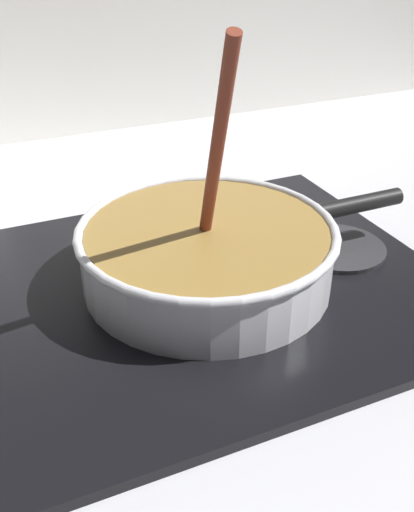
# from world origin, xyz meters

# --- Properties ---
(ground) EXTENTS (2.40, 1.60, 0.04)m
(ground) POSITION_xyz_m (0.00, 0.00, -0.02)
(ground) COLOR #B7B7BC
(hob_plate) EXTENTS (0.56, 0.48, 0.01)m
(hob_plate) POSITION_xyz_m (0.11, 0.15, 0.01)
(hob_plate) COLOR black
(hob_plate) RESTS_ON ground
(burner_ring) EXTENTS (0.18, 0.18, 0.01)m
(burner_ring) POSITION_xyz_m (0.11, 0.15, 0.02)
(burner_ring) COLOR #592D0C
(burner_ring) RESTS_ON hob_plate
(spare_burner) EXTENTS (0.13, 0.13, 0.01)m
(spare_burner) POSITION_xyz_m (0.30, 0.15, 0.01)
(spare_burner) COLOR #262628
(spare_burner) RESTS_ON hob_plate
(cooking_pan) EXTENTS (0.43, 0.31, 0.31)m
(cooking_pan) POSITION_xyz_m (0.11, 0.15, 0.05)
(cooking_pan) COLOR silver
(cooking_pan) RESTS_ON hob_plate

